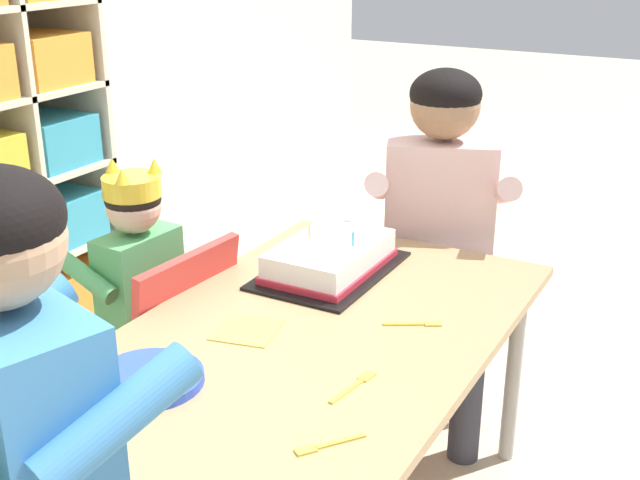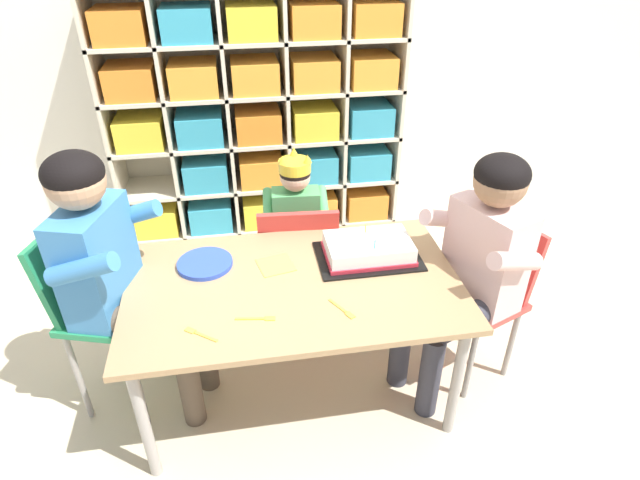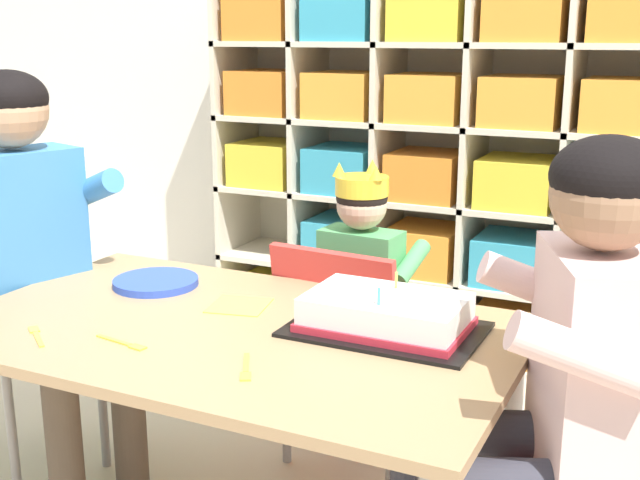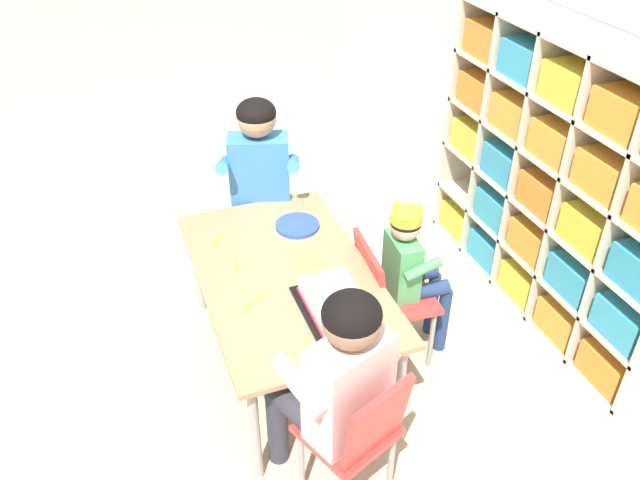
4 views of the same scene
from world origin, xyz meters
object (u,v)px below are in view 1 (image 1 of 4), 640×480
at_px(fork_scattered_mid_table, 355,385).
at_px(adult_helper_seated, 64,422).
at_px(classroom_chair_guest_side, 436,266).
at_px(fork_near_cake_tray, 417,324).
at_px(guest_at_table_side, 440,214).
at_px(activity_table, 309,354).
at_px(paper_plate_stack, 148,379).
at_px(child_with_crown, 128,280).
at_px(classroom_chair_blue, 163,339).
at_px(fork_beside_plate_stack, 326,445).
at_px(birthday_cake_on_tray, 330,259).

bearing_deg(fork_scattered_mid_table, adult_helper_seated, -18.72).
height_order(classroom_chair_guest_side, fork_scattered_mid_table, classroom_chair_guest_side).
bearing_deg(fork_near_cake_tray, guest_at_table_side, -103.14).
xyz_separation_m(activity_table, paper_plate_stack, (-0.32, 0.16, 0.06)).
bearing_deg(classroom_chair_guest_side, adult_helper_seated, -113.87).
bearing_deg(adult_helper_seated, child_with_crown, -36.90).
bearing_deg(child_with_crown, classroom_chair_blue, 90.40).
bearing_deg(classroom_chair_guest_side, classroom_chair_blue, -143.93).
bearing_deg(classroom_chair_blue, activity_table, 85.28).
xyz_separation_m(guest_at_table_side, fork_beside_plate_stack, (-1.01, -0.20, -0.06)).
relative_size(child_with_crown, classroom_chair_guest_side, 1.21).
height_order(activity_table, guest_at_table_side, guest_at_table_side).
bearing_deg(classroom_chair_guest_side, fork_scattered_mid_table, -99.93).
xyz_separation_m(classroom_chair_blue, fork_beside_plate_stack, (-0.41, -0.68, 0.17)).
bearing_deg(fork_near_cake_tray, birthday_cake_on_tray, -57.89).
bearing_deg(adult_helper_seated, birthday_cake_on_tray, -69.80).
bearing_deg(paper_plate_stack, child_with_crown, 45.43).
height_order(fork_beside_plate_stack, fork_near_cake_tray, same).
distance_m(classroom_chair_blue, guest_at_table_side, 0.81).
height_order(activity_table, classroom_chair_blue, classroom_chair_blue).
xyz_separation_m(activity_table, classroom_chair_guest_side, (0.79, 0.02, -0.09)).
xyz_separation_m(adult_helper_seated, fork_beside_plate_stack, (0.28, -0.29, -0.12)).
relative_size(fork_scattered_mid_table, fork_near_cake_tray, 1.15).
bearing_deg(birthday_cake_on_tray, paper_plate_stack, 175.56).
xyz_separation_m(activity_table, birthday_cake_on_tray, (0.31, 0.11, 0.08)).
relative_size(child_with_crown, adult_helper_seated, 0.78).
height_order(classroom_chair_blue, paper_plate_stack, classroom_chair_blue).
bearing_deg(fork_beside_plate_stack, classroom_chair_blue, 96.48).
height_order(child_with_crown, fork_near_cake_tray, child_with_crown).
bearing_deg(paper_plate_stack, adult_helper_seated, -161.53).
height_order(child_with_crown, birthday_cake_on_tray, child_with_crown).
xyz_separation_m(classroom_chair_blue, guest_at_table_side, (0.61, -0.49, 0.23)).
distance_m(guest_at_table_side, fork_near_cake_tray, 0.56).
bearing_deg(fork_near_cake_tray, adult_helper_seated, 42.34).
bearing_deg(activity_table, fork_scattered_mid_table, -128.14).
bearing_deg(fork_beside_plate_stack, birthday_cake_on_tray, 64.97).
distance_m(classroom_chair_guest_side, guest_at_table_side, 0.23).
distance_m(adult_helper_seated, classroom_chair_guest_side, 1.42).
bearing_deg(adult_helper_seated, paper_plate_stack, -54.43).
bearing_deg(child_with_crown, fork_beside_plate_stack, 66.69).
bearing_deg(classroom_chair_blue, fork_near_cake_tray, 100.67).
xyz_separation_m(paper_plate_stack, fork_beside_plate_stack, (-0.01, -0.39, -0.01)).
xyz_separation_m(paper_plate_stack, fork_scattered_mid_table, (0.18, -0.34, -0.01)).
xyz_separation_m(birthday_cake_on_tray, fork_scattered_mid_table, (-0.45, -0.29, -0.03)).
bearing_deg(child_with_crown, activity_table, 86.24).
bearing_deg(adult_helper_seated, activity_table, -78.90).
relative_size(adult_helper_seated, paper_plate_stack, 5.12).
xyz_separation_m(child_with_crown, classroom_chair_guest_side, (0.70, -0.55, -0.11)).
height_order(classroom_chair_blue, fork_beside_plate_stack, classroom_chair_blue).
relative_size(paper_plate_stack, fork_near_cake_tray, 1.80).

